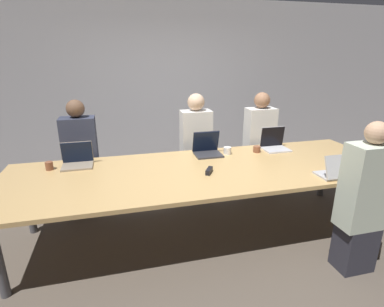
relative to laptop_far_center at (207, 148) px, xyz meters
The scene contains 16 objects.
ground_plane 0.98m from the laptop_far_center, 109.35° to the right, with size 24.00×24.00×0.00m, color brown.
curtain_wall 1.98m from the laptop_far_center, 94.96° to the left, with size 12.00×0.06×2.80m.
conference_table 0.51m from the laptop_far_center, 109.35° to the right, with size 4.12×1.34×0.77m.
laptop_far_center is the anchor object (origin of this frame).
person_far_center 0.49m from the laptop_far_center, 91.68° to the left, with size 0.40×0.24×1.45m.
cup_far_center 0.25m from the laptop_far_center, 14.33° to the right, with size 0.09×0.09×0.09m.
laptop_near_right 1.43m from the laptop_far_center, 44.42° to the right, with size 0.33×0.24×0.24m.
person_near_right 1.72m from the laptop_far_center, 53.47° to the right, with size 0.40×0.24×1.41m.
cup_near_right 1.60m from the laptop_far_center, 35.88° to the right, with size 0.09×0.09×0.10m.
laptop_far_left 1.48m from the laptop_far_center, behind, with size 0.32×0.25×0.26m.
person_far_left 1.55m from the laptop_far_center, 165.19° to the left, with size 0.40×0.24×1.43m.
cup_far_left 1.76m from the laptop_far_center, behind, with size 0.08×0.08×0.09m.
laptop_far_right 0.89m from the laptop_far_center, ahead, with size 0.32×0.27×0.28m.
person_far_right 1.01m from the laptop_far_center, 25.14° to the left, with size 0.40×0.24×1.44m.
cup_far_right 0.63m from the laptop_far_center, ahead, with size 0.09×0.09×0.08m.
stapler 0.61m from the laptop_far_center, 105.14° to the right, with size 0.11×0.15×0.05m.
Camera 1 is at (-0.87, -2.82, 1.93)m, focal length 28.00 mm.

